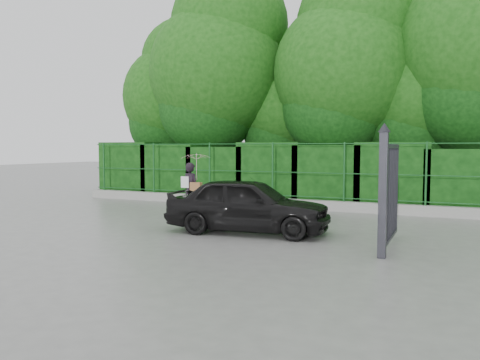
% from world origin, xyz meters
% --- Properties ---
extents(ground, '(80.00, 80.00, 0.00)m').
position_xyz_m(ground, '(0.00, 0.00, 0.00)').
color(ground, gray).
extents(kerb, '(14.00, 0.25, 0.30)m').
position_xyz_m(kerb, '(0.00, 4.50, 0.15)').
color(kerb, '#9E9E99').
rests_on(kerb, ground).
extents(fence, '(14.13, 0.06, 1.80)m').
position_xyz_m(fence, '(0.22, 4.50, 1.20)').
color(fence, '#174E1F').
rests_on(fence, kerb).
extents(hedge, '(14.20, 1.20, 2.13)m').
position_xyz_m(hedge, '(-0.08, 5.50, 1.02)').
color(hedge, black).
rests_on(hedge, ground).
extents(trees, '(17.10, 6.15, 8.08)m').
position_xyz_m(trees, '(1.14, 7.74, 4.62)').
color(trees, black).
rests_on(trees, ground).
extents(gate, '(0.22, 2.33, 2.36)m').
position_xyz_m(gate, '(4.60, -0.72, 1.19)').
color(gate, '#222228').
rests_on(gate, ground).
extents(woman, '(0.88, 0.85, 1.79)m').
position_xyz_m(woman, '(-0.96, 1.84, 1.17)').
color(woman, black).
rests_on(woman, ground).
extents(car, '(3.85, 1.87, 1.27)m').
position_xyz_m(car, '(1.48, 0.08, 0.63)').
color(car, black).
rests_on(car, ground).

